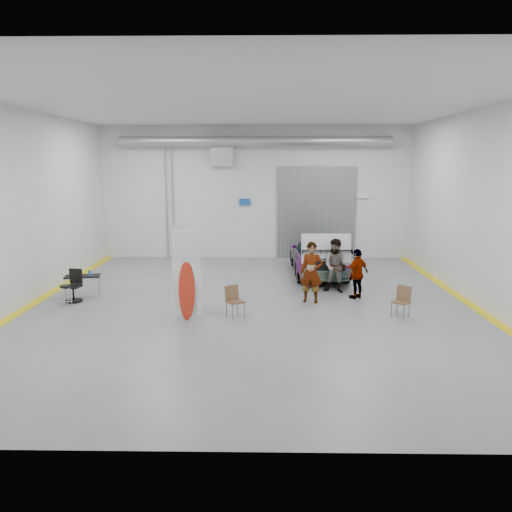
{
  "coord_description": "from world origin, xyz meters",
  "views": [
    {
      "loc": [
        0.39,
        -14.94,
        4.36
      ],
      "look_at": [
        0.14,
        0.33,
        1.5
      ],
      "focal_mm": 35.0,
      "sensor_mm": 36.0,
      "label": 1
    }
  ],
  "objects_px": {
    "person_c": "(357,274)",
    "folding_chair_far": "(400,308)",
    "person_b": "(336,266)",
    "office_chair": "(74,288)",
    "person_a": "(311,272)",
    "shop_stool": "(66,297)",
    "folding_chair_near": "(235,308)",
    "work_table": "(81,276)",
    "sedan_car": "(319,256)",
    "surfboard_display": "(187,282)"
  },
  "relations": [
    {
      "from": "person_c",
      "to": "folding_chair_far",
      "type": "relative_size",
      "value": 1.83
    },
    {
      "from": "person_b",
      "to": "office_chair",
      "type": "bearing_deg",
      "value": -152.79
    },
    {
      "from": "person_a",
      "to": "shop_stool",
      "type": "xyz_separation_m",
      "value": [
        -7.54,
        -0.72,
        -0.63
      ]
    },
    {
      "from": "person_a",
      "to": "folding_chair_near",
      "type": "height_order",
      "value": "person_a"
    },
    {
      "from": "person_b",
      "to": "person_c",
      "type": "distance_m",
      "value": 0.95
    },
    {
      "from": "folding_chair_near",
      "to": "work_table",
      "type": "distance_m",
      "value": 5.69
    },
    {
      "from": "work_table",
      "to": "person_a",
      "type": "bearing_deg",
      "value": -4.35
    },
    {
      "from": "person_a",
      "to": "office_chair",
      "type": "bearing_deg",
      "value": -165.47
    },
    {
      "from": "person_a",
      "to": "office_chair",
      "type": "relative_size",
      "value": 1.91
    },
    {
      "from": "sedan_car",
      "to": "person_b",
      "type": "height_order",
      "value": "person_b"
    },
    {
      "from": "sedan_car",
      "to": "work_table",
      "type": "relative_size",
      "value": 4.23
    },
    {
      "from": "office_chair",
      "to": "surfboard_display",
      "type": "bearing_deg",
      "value": -15.44
    },
    {
      "from": "shop_stool",
      "to": "sedan_car",
      "type": "bearing_deg",
      "value": 30.3
    },
    {
      "from": "person_b",
      "to": "person_c",
      "type": "height_order",
      "value": "person_b"
    },
    {
      "from": "shop_stool",
      "to": "office_chair",
      "type": "height_order",
      "value": "office_chair"
    },
    {
      "from": "sedan_car",
      "to": "surfboard_display",
      "type": "distance_m",
      "value": 7.33
    },
    {
      "from": "surfboard_display",
      "to": "work_table",
      "type": "bearing_deg",
      "value": 148.56
    },
    {
      "from": "folding_chair_near",
      "to": "surfboard_display",
      "type": "bearing_deg",
      "value": 155.51
    },
    {
      "from": "person_a",
      "to": "surfboard_display",
      "type": "distance_m",
      "value": 4.09
    },
    {
      "from": "person_a",
      "to": "person_c",
      "type": "xyz_separation_m",
      "value": [
        1.54,
        0.48,
        -0.15
      ]
    },
    {
      "from": "office_chair",
      "to": "shop_stool",
      "type": "bearing_deg",
      "value": -78.54
    },
    {
      "from": "person_c",
      "to": "folding_chair_far",
      "type": "height_order",
      "value": "person_c"
    },
    {
      "from": "person_b",
      "to": "person_c",
      "type": "bearing_deg",
      "value": -33.45
    },
    {
      "from": "person_c",
      "to": "folding_chair_near",
      "type": "distance_m",
      "value": 4.43
    },
    {
      "from": "sedan_car",
      "to": "surfboard_display",
      "type": "bearing_deg",
      "value": 53.2
    },
    {
      "from": "sedan_car",
      "to": "person_b",
      "type": "distance_m",
      "value": 2.86
    },
    {
      "from": "person_b",
      "to": "shop_stool",
      "type": "relative_size",
      "value": 2.68
    },
    {
      "from": "person_a",
      "to": "folding_chair_near",
      "type": "bearing_deg",
      "value": -130.27
    },
    {
      "from": "person_b",
      "to": "work_table",
      "type": "bearing_deg",
      "value": -156.71
    },
    {
      "from": "person_b",
      "to": "person_a",
      "type": "bearing_deg",
      "value": -109.06
    },
    {
      "from": "folding_chair_near",
      "to": "shop_stool",
      "type": "height_order",
      "value": "folding_chair_near"
    },
    {
      "from": "sedan_car",
      "to": "person_a",
      "type": "xyz_separation_m",
      "value": [
        -0.67,
        -4.07,
        0.23
      ]
    },
    {
      "from": "person_a",
      "to": "folding_chair_far",
      "type": "bearing_deg",
      "value": -18.66
    },
    {
      "from": "person_b",
      "to": "work_table",
      "type": "relative_size",
      "value": 1.54
    },
    {
      "from": "folding_chair_near",
      "to": "person_a",
      "type": "bearing_deg",
      "value": 2.34
    },
    {
      "from": "shop_stool",
      "to": "person_c",
      "type": "bearing_deg",
      "value": 7.55
    },
    {
      "from": "surfboard_display",
      "to": "person_c",
      "type": "bearing_deg",
      "value": 24.51
    },
    {
      "from": "folding_chair_near",
      "to": "office_chair",
      "type": "relative_size",
      "value": 0.9
    },
    {
      "from": "folding_chair_near",
      "to": "shop_stool",
      "type": "relative_size",
      "value": 1.32
    },
    {
      "from": "person_b",
      "to": "folding_chair_near",
      "type": "relative_size",
      "value": 2.03
    },
    {
      "from": "folding_chair_near",
      "to": "folding_chair_far",
      "type": "bearing_deg",
      "value": -32.05
    },
    {
      "from": "shop_stool",
      "to": "work_table",
      "type": "relative_size",
      "value": 0.57
    },
    {
      "from": "person_c",
      "to": "shop_stool",
      "type": "bearing_deg",
      "value": -31.42
    },
    {
      "from": "person_c",
      "to": "office_chair",
      "type": "xyz_separation_m",
      "value": [
        -9.1,
        -0.5,
        -0.38
      ]
    },
    {
      "from": "sedan_car",
      "to": "work_table",
      "type": "bearing_deg",
      "value": 22.44
    },
    {
      "from": "person_c",
      "to": "folding_chair_near",
      "type": "xyz_separation_m",
      "value": [
        -3.85,
        -2.12,
        -0.54
      ]
    },
    {
      "from": "work_table",
      "to": "surfboard_display",
      "type": "bearing_deg",
      "value": -31.83
    },
    {
      "from": "folding_chair_near",
      "to": "person_b",
      "type": "bearing_deg",
      "value": 8.26
    },
    {
      "from": "person_a",
      "to": "person_b",
      "type": "distance_m",
      "value": 1.56
    },
    {
      "from": "folding_chair_far",
      "to": "shop_stool",
      "type": "xyz_separation_m",
      "value": [
        -9.94,
        0.84,
        0.06
      ]
    }
  ]
}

